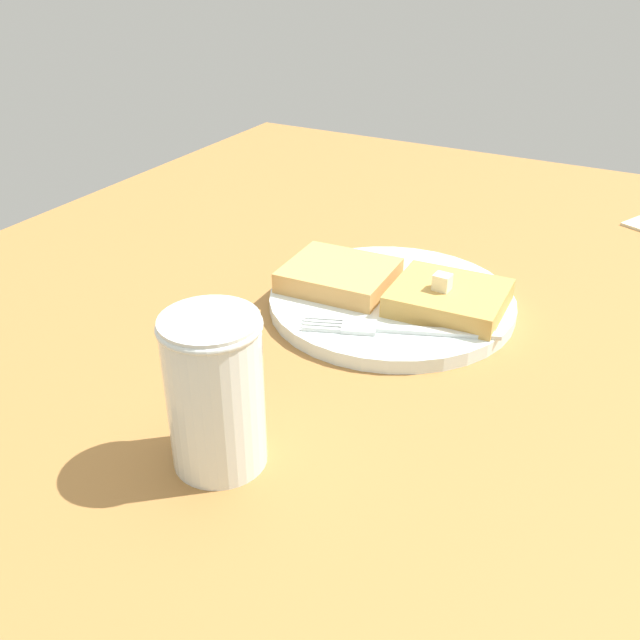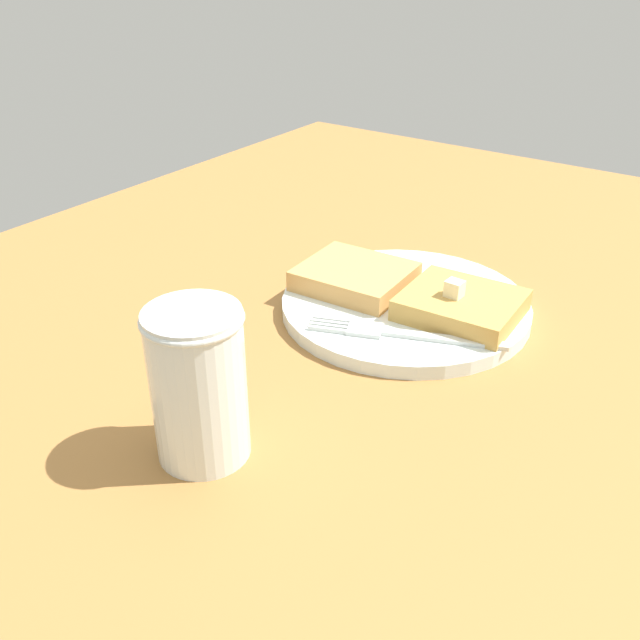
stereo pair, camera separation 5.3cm
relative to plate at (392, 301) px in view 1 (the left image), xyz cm
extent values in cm
cube|color=olive|center=(-1.39, -4.45, -1.91)|extent=(94.67, 94.67, 2.43)
cylinder|color=silver|center=(0.00, 0.00, -0.08)|extent=(21.83, 21.83, 1.22)
torus|color=gray|center=(0.00, 0.00, 0.13)|extent=(21.83, 21.83, 0.80)
cube|color=tan|center=(-5.14, -0.26, 1.45)|extent=(9.83, 8.83, 1.85)
cube|color=tan|center=(5.14, 0.26, 1.45)|extent=(9.83, 8.83, 1.85)
cube|color=#F9F1C2|center=(-4.63, 0.33, 3.08)|extent=(1.48, 1.34, 1.40)
cube|color=silver|center=(-5.98, 4.46, 0.71)|extent=(9.65, 4.45, 0.36)
cube|color=silver|center=(-0.02, 6.77, 0.71)|extent=(3.40, 3.06, 0.36)
cube|color=silver|center=(2.49, 8.62, 0.71)|extent=(3.10, 1.45, 0.36)
cube|color=silver|center=(2.68, 8.10, 0.71)|extent=(3.10, 1.45, 0.36)
cube|color=silver|center=(2.88, 7.59, 0.71)|extent=(3.10, 1.45, 0.36)
cube|color=silver|center=(3.08, 7.08, 0.71)|extent=(3.10, 1.45, 0.36)
cylinder|color=#4B1E0C|center=(1.41, 24.26, 2.20)|extent=(5.54, 5.54, 5.78)
cylinder|color=silver|center=(1.41, 24.26, 4.50)|extent=(6.02, 6.02, 10.40)
torus|color=silver|center=(1.41, 24.26, 9.25)|extent=(6.28, 6.28, 0.50)
camera|label=1|loc=(-21.28, 52.63, 29.69)|focal=40.00mm
camera|label=2|loc=(-25.77, 49.85, 29.69)|focal=40.00mm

